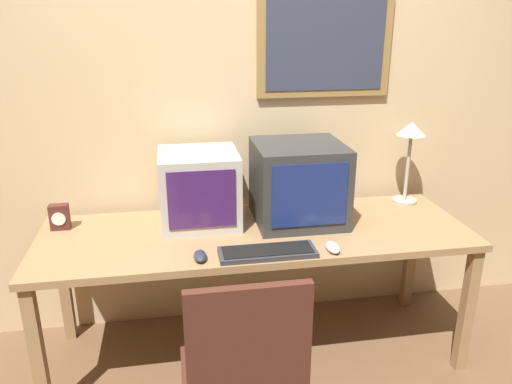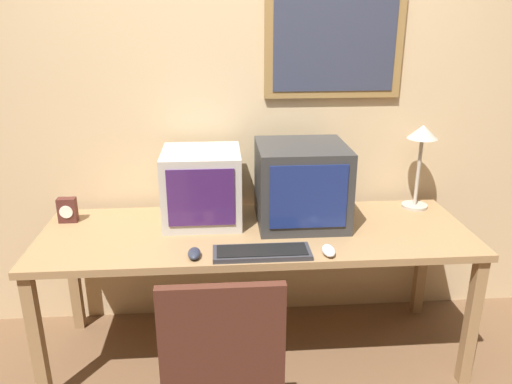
# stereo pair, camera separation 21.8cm
# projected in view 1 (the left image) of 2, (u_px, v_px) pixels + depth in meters

# --- Properties ---
(wall_back) EXTENTS (8.00, 0.08, 2.60)m
(wall_back) POSITION_uv_depth(u_px,v_px,m) (243.00, 103.00, 2.74)
(wall_back) COLOR #D1B284
(wall_back) RESTS_ON ground_plane
(desk) EXTENTS (2.16, 0.72, 0.73)m
(desk) POSITION_uv_depth(u_px,v_px,m) (256.00, 242.00, 2.54)
(desk) COLOR #99754C
(desk) RESTS_ON ground_plane
(monitor_left) EXTENTS (0.40, 0.39, 0.38)m
(monitor_left) POSITION_uv_depth(u_px,v_px,m) (199.00, 188.00, 2.56)
(monitor_left) COLOR #B7B2A8
(monitor_left) RESTS_ON desk
(monitor_right) EXTENTS (0.45, 0.44, 0.41)m
(monitor_right) POSITION_uv_depth(u_px,v_px,m) (298.00, 183.00, 2.59)
(monitor_right) COLOR #333333
(monitor_right) RESTS_ON desk
(keyboard_main) EXTENTS (0.44, 0.15, 0.03)m
(keyboard_main) POSITION_uv_depth(u_px,v_px,m) (268.00, 252.00, 2.26)
(keyboard_main) COLOR #333338
(keyboard_main) RESTS_ON desk
(mouse_near_keyboard) EXTENTS (0.06, 0.11, 0.04)m
(mouse_near_keyboard) POSITION_uv_depth(u_px,v_px,m) (333.00, 247.00, 2.29)
(mouse_near_keyboard) COLOR silver
(mouse_near_keyboard) RESTS_ON desk
(mouse_far_corner) EXTENTS (0.06, 0.11, 0.04)m
(mouse_far_corner) POSITION_uv_depth(u_px,v_px,m) (200.00, 256.00, 2.21)
(mouse_far_corner) COLOR #282D3D
(mouse_far_corner) RESTS_ON desk
(desk_clock) EXTENTS (0.09, 0.06, 0.13)m
(desk_clock) POSITION_uv_depth(u_px,v_px,m) (60.00, 217.00, 2.52)
(desk_clock) COLOR #4C231E
(desk_clock) RESTS_ON desk
(desk_lamp) EXTENTS (0.16, 0.16, 0.47)m
(desk_lamp) POSITION_uv_depth(u_px,v_px,m) (411.00, 141.00, 2.78)
(desk_lamp) COLOR #B2A899
(desk_lamp) RESTS_ON desk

